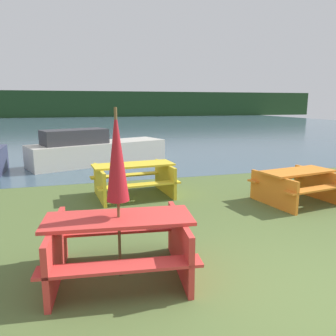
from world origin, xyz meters
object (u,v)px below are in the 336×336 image
object	(u,v)px
picnic_table_orange	(297,183)
boat	(95,150)
picnic_table_red	(119,241)
umbrella_crimson	(117,156)
picnic_table_yellow	(134,177)

from	to	relation	value
picnic_table_orange	boat	size ratio (longest dim) A/B	0.36
picnic_table_red	umbrella_crimson	distance (m)	1.09
picnic_table_orange	boat	distance (m)	7.31
picnic_table_yellow	umbrella_crimson	world-z (taller)	umbrella_crimson
picnic_table_yellow	boat	distance (m)	4.66
boat	picnic_table_orange	bearing A→B (deg)	-76.64
boat	umbrella_crimson	bearing A→B (deg)	-111.59
picnic_table_orange	picnic_table_yellow	bearing A→B (deg)	156.86
picnic_table_orange	boat	world-z (taller)	boat
picnic_table_yellow	picnic_table_orange	bearing A→B (deg)	-23.14
picnic_table_yellow	boat	bearing A→B (deg)	97.53
picnic_table_red	boat	bearing A→B (deg)	88.63
picnic_table_red	picnic_table_orange	xyz separation A→B (m)	(4.24, 2.14, -0.03)
umbrella_crimson	picnic_table_yellow	bearing A→B (deg)	77.38
picnic_table_red	umbrella_crimson	size ratio (longest dim) A/B	0.92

